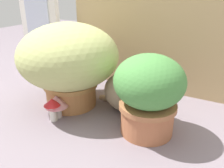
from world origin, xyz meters
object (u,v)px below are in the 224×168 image
object	(u,v)px
grass_planter	(69,60)
mushroom_ornament_red	(52,106)
mushroom_ornament_pink	(57,102)
cat	(128,92)
leafy_planter	(149,92)

from	to	relation	value
grass_planter	mushroom_ornament_red	size ratio (longest dim) A/B	4.41
grass_planter	mushroom_ornament_pink	world-z (taller)	grass_planter
cat	mushroom_ornament_pink	distance (m)	0.38
leafy_planter	mushroom_ornament_red	xyz separation A→B (m)	(-0.46, -0.14, -0.12)
cat	mushroom_ornament_red	size ratio (longest dim) A/B	2.99
grass_planter	mushroom_ornament_pink	xyz separation A→B (m)	(0.03, -0.16, -0.18)
leafy_planter	cat	distance (m)	0.22
leafy_planter	mushroom_ornament_pink	bearing A→B (deg)	-167.61
mushroom_ornament_pink	mushroom_ornament_red	bearing A→B (deg)	-86.64
mushroom_ornament_red	mushroom_ornament_pink	world-z (taller)	mushroom_ornament_pink
grass_planter	mushroom_ornament_red	bearing A→B (deg)	-81.38
grass_planter	mushroom_ornament_pink	size ratio (longest dim) A/B	4.34
mushroom_ornament_pink	cat	bearing A→B (deg)	37.54
grass_planter	cat	distance (m)	0.37
grass_planter	leafy_planter	distance (m)	0.50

